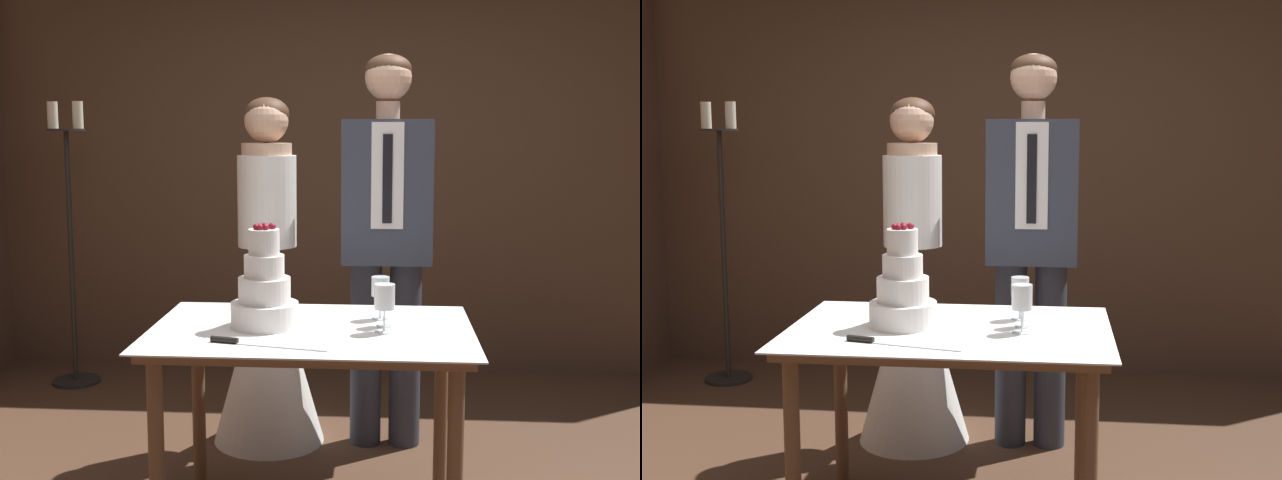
{
  "view_description": "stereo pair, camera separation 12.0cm",
  "coord_description": "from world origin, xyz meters",
  "views": [
    {
      "loc": [
        0.1,
        -2.78,
        1.51
      ],
      "look_at": [
        -0.15,
        0.56,
        1.05
      ],
      "focal_mm": 45.0,
      "sensor_mm": 36.0,
      "label": 1
    },
    {
      "loc": [
        0.22,
        -2.77,
        1.51
      ],
      "look_at": [
        -0.15,
        0.56,
        1.05
      ],
      "focal_mm": 45.0,
      "sensor_mm": 36.0,
      "label": 2
    }
  ],
  "objects": [
    {
      "name": "wall_back",
      "position": [
        0.0,
        2.28,
        1.35
      ],
      "size": [
        4.87,
        0.12,
        2.7
      ],
      "primitive_type": "cube",
      "color": "#513828",
      "rests_on": "ground_plane"
    },
    {
      "name": "cake_table",
      "position": [
        -0.15,
        0.14,
        0.68
      ],
      "size": [
        1.21,
        0.83,
        0.78
      ],
      "color": "brown",
      "rests_on": "ground_plane"
    },
    {
      "name": "tiered_cake",
      "position": [
        -0.33,
        0.15,
        0.91
      ],
      "size": [
        0.26,
        0.26,
        0.39
      ],
      "color": "white",
      "rests_on": "cake_table"
    },
    {
      "name": "cake_knife",
      "position": [
        -0.36,
        -0.11,
        0.78
      ],
      "size": [
        0.42,
        0.12,
        0.02
      ],
      "rotation": [
        0.0,
        0.0,
        -0.22
      ],
      "color": "silver",
      "rests_on": "cake_table"
    },
    {
      "name": "wine_glass_near",
      "position": [
        0.1,
        0.3,
        0.9
      ],
      "size": [
        0.07,
        0.07,
        0.17
      ],
      "color": "silver",
      "rests_on": "cake_table"
    },
    {
      "name": "wine_glass_middle",
      "position": [
        0.12,
        0.18,
        0.88
      ],
      "size": [
        0.07,
        0.07,
        0.15
      ],
      "color": "silver",
      "rests_on": "cake_table"
    },
    {
      "name": "wine_glass_far",
      "position": [
        0.12,
        0.09,
        0.9
      ],
      "size": [
        0.08,
        0.08,
        0.18
      ],
      "color": "silver",
      "rests_on": "cake_table"
    },
    {
      "name": "bride",
      "position": [
        -0.44,
        0.97,
        0.61
      ],
      "size": [
        0.54,
        0.54,
        1.67
      ],
      "color": "white",
      "rests_on": "ground_plane"
    },
    {
      "name": "groom",
      "position": [
        0.13,
        0.97,
        1.05
      ],
      "size": [
        0.42,
        0.25,
        1.86
      ],
      "color": "#333847",
      "rests_on": "ground_plane"
    },
    {
      "name": "candle_stand",
      "position": [
        -1.72,
        1.78,
        0.81
      ],
      "size": [
        0.28,
        0.28,
        1.68
      ],
      "color": "black",
      "rests_on": "ground_plane"
    }
  ]
}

